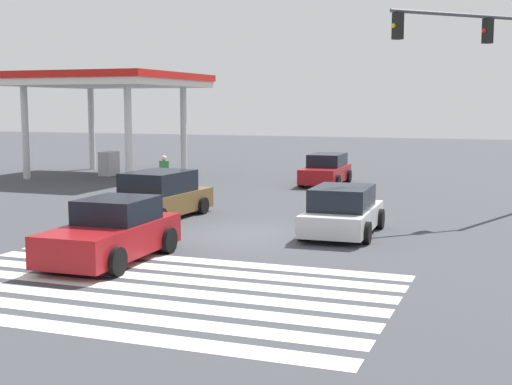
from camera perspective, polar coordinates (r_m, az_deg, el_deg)
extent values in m
plane|color=#3D3F44|center=(21.46, 0.00, -3.38)|extent=(126.12, 126.12, 0.00)
cube|color=silver|center=(13.12, -15.01, -10.43)|extent=(10.46, 0.60, 0.01)
cube|color=silver|center=(13.87, -12.72, -9.40)|extent=(10.46, 0.60, 0.01)
cube|color=silver|center=(14.64, -10.67, -8.47)|extent=(10.46, 0.60, 0.01)
cube|color=silver|center=(15.43, -8.85, -7.62)|extent=(10.46, 0.60, 0.01)
cube|color=silver|center=(16.24, -7.20, -6.84)|extent=(10.46, 0.60, 0.01)
cube|color=silver|center=(17.07, -5.72, -6.14)|extent=(10.46, 0.60, 0.01)
cube|color=silver|center=(17.90, -4.39, -5.50)|extent=(10.46, 0.60, 0.01)
cylinder|color=#47474C|center=(25.37, 16.14, 13.48)|extent=(4.12, 4.12, 0.12)
cube|color=black|center=(26.07, 18.05, 12.19)|extent=(0.40, 0.40, 0.84)
sphere|color=red|center=(25.97, 17.78, 12.22)|extent=(0.16, 0.16, 0.16)
cube|color=black|center=(23.74, 11.28, 12.93)|extent=(0.40, 0.40, 0.84)
sphere|color=gold|center=(23.65, 10.95, 12.96)|extent=(0.16, 0.16, 0.16)
cube|color=brown|center=(24.68, -7.90, -0.84)|extent=(2.23, 4.74, 0.71)
cube|color=black|center=(24.68, -7.80, 0.84)|extent=(1.90, 2.58, 0.73)
cylinder|color=black|center=(22.99, -7.67, -1.98)|extent=(0.26, 0.61, 0.60)
cylinder|color=black|center=(24.08, -11.71, -1.65)|extent=(0.26, 0.61, 0.60)
cylinder|color=black|center=(25.45, -4.29, -1.06)|extent=(0.26, 0.61, 0.60)
cylinder|color=black|center=(26.44, -8.09, -0.80)|extent=(0.26, 0.61, 0.60)
cube|color=maroon|center=(18.11, -11.54, -3.64)|extent=(1.90, 4.39, 0.77)
cube|color=black|center=(18.29, -11.04, -1.36)|extent=(1.66, 1.91, 0.60)
cylinder|color=black|center=(16.56, -11.13, -5.45)|extent=(0.24, 0.69, 0.68)
cylinder|color=black|center=(17.54, -16.36, -4.91)|extent=(0.24, 0.69, 0.68)
cylinder|color=black|center=(18.89, -7.03, -3.82)|extent=(0.24, 0.69, 0.68)
cylinder|color=black|center=(19.76, -11.85, -3.44)|extent=(0.24, 0.69, 0.68)
cube|color=silver|center=(21.59, 6.96, -2.05)|extent=(1.97, 4.20, 0.63)
cube|color=black|center=(21.37, 6.92, -0.41)|extent=(1.72, 2.38, 0.66)
cylinder|color=black|center=(23.04, 5.31, -1.88)|extent=(0.24, 0.64, 0.63)
cylinder|color=black|center=(22.71, 9.89, -2.09)|extent=(0.24, 0.64, 0.63)
cylinder|color=black|center=(20.58, 3.70, -2.94)|extent=(0.24, 0.64, 0.63)
cylinder|color=black|center=(20.21, 8.82, -3.20)|extent=(0.24, 0.64, 0.63)
cube|color=maroon|center=(34.77, 5.58, 1.49)|extent=(1.85, 4.35, 0.70)
cube|color=black|center=(35.08, 5.73, 2.61)|extent=(1.62, 2.47, 0.61)
cylinder|color=black|center=(33.31, 6.53, 0.88)|extent=(0.24, 0.64, 0.63)
cylinder|color=black|center=(33.72, 3.62, 0.98)|extent=(0.24, 0.64, 0.63)
cylinder|color=black|center=(35.91, 7.41, 1.31)|extent=(0.24, 0.64, 0.63)
cylinder|color=black|center=(36.28, 4.70, 1.41)|extent=(0.24, 0.64, 0.63)
cube|color=silver|center=(39.71, -11.84, 8.54)|extent=(8.74, 8.74, 0.35)
cube|color=red|center=(39.72, -11.86, 9.05)|extent=(8.92, 8.92, 0.36)
cube|color=#B2B2B7|center=(39.82, -11.69, 2.27)|extent=(0.70, 1.10, 1.30)
cylinder|color=silver|center=(38.98, -17.98, 4.57)|extent=(0.36, 0.36, 4.82)
cylinder|color=silver|center=(35.52, -10.17, 4.59)|extent=(0.36, 0.36, 4.82)
cylinder|color=silver|center=(43.94, -13.02, 4.98)|extent=(0.36, 0.36, 4.82)
cylinder|color=silver|center=(40.91, -5.81, 4.98)|extent=(0.36, 0.36, 4.82)
cylinder|color=brown|center=(30.63, -7.20, 0.52)|extent=(0.14, 0.14, 0.84)
cylinder|color=brown|center=(30.59, -7.49, 0.51)|extent=(0.14, 0.14, 0.84)
cube|color=#337A42|center=(30.53, -7.37, 1.91)|extent=(0.41, 0.41, 0.66)
sphere|color=beige|center=(30.50, -7.38, 2.75)|extent=(0.23, 0.23, 0.23)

